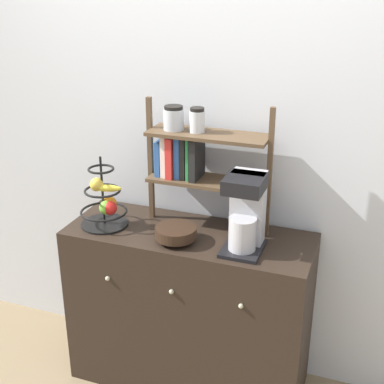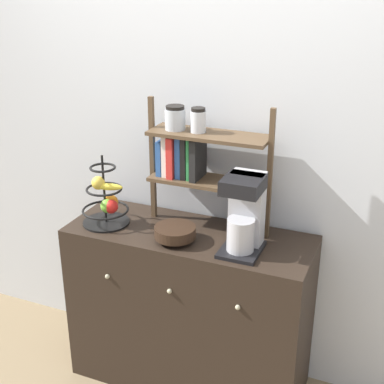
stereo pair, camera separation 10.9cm
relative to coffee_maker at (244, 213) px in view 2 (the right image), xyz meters
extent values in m
cube|color=silver|center=(-0.30, 0.33, 0.21)|extent=(7.00, 0.05, 2.60)
cube|color=black|center=(-0.30, 0.05, -0.64)|extent=(1.25, 0.47, 0.91)
sphere|color=#B2AD8C|center=(-0.65, -0.19, -0.39)|extent=(0.02, 0.02, 0.02)
sphere|color=#B2AD8C|center=(-0.30, -0.19, -0.39)|extent=(0.02, 0.02, 0.02)
sphere|color=#B2AD8C|center=(0.04, -0.19, -0.39)|extent=(0.02, 0.02, 0.02)
cube|color=black|center=(0.00, -0.02, -0.18)|extent=(0.18, 0.23, 0.02)
cube|color=#B7B7BC|center=(0.00, 0.04, 0.01)|extent=(0.16, 0.09, 0.36)
cylinder|color=#B7B7BC|center=(0.00, -0.04, -0.09)|extent=(0.13, 0.13, 0.16)
cube|color=black|center=(0.00, -0.04, 0.15)|extent=(0.17, 0.19, 0.07)
cylinder|color=black|center=(-0.75, -0.01, -0.18)|extent=(0.24, 0.24, 0.01)
cylinder|color=black|center=(-0.75, -0.01, 0.00)|extent=(0.01, 0.01, 0.36)
torus|color=black|center=(-0.75, -0.01, -0.11)|extent=(0.24, 0.24, 0.01)
torus|color=black|center=(-0.75, -0.01, 0.00)|extent=(0.19, 0.19, 0.01)
torus|color=black|center=(-0.75, -0.01, 0.12)|extent=(0.13, 0.13, 0.01)
sphere|color=red|center=(-0.70, -0.03, -0.08)|extent=(0.07, 0.07, 0.07)
sphere|color=#6BAD33|center=(-0.72, -0.03, -0.08)|extent=(0.07, 0.07, 0.07)
sphere|color=orange|center=(-0.73, 0.02, -0.07)|extent=(0.08, 0.08, 0.08)
ellipsoid|color=yellow|center=(-0.71, -0.02, 0.03)|extent=(0.15, 0.07, 0.04)
sphere|color=gold|center=(-0.77, -0.02, 0.04)|extent=(0.07, 0.07, 0.07)
cylinder|color=black|center=(-0.33, -0.05, -0.18)|extent=(0.11, 0.11, 0.02)
cylinder|color=black|center=(-0.33, -0.05, -0.14)|extent=(0.20, 0.20, 0.05)
cube|color=brown|center=(-0.55, 0.17, 0.14)|extent=(0.02, 0.02, 0.65)
cube|color=brown|center=(0.07, 0.17, 0.14)|extent=(0.02, 0.02, 0.65)
cube|color=brown|center=(-0.24, 0.17, 0.06)|extent=(0.60, 0.20, 0.02)
cube|color=brown|center=(-0.24, 0.17, 0.30)|extent=(0.60, 0.20, 0.02)
cube|color=#2D599E|center=(-0.49, 0.17, 0.16)|extent=(0.03, 0.13, 0.18)
cube|color=white|center=(-0.46, 0.17, 0.17)|extent=(0.03, 0.13, 0.21)
cube|color=red|center=(-0.43, 0.17, 0.17)|extent=(0.03, 0.16, 0.21)
cube|color=#2D599E|center=(-0.39, 0.17, 0.17)|extent=(0.03, 0.12, 0.21)
cube|color=black|center=(-0.36, 0.17, 0.17)|extent=(0.03, 0.13, 0.21)
cube|color=#2D8C47|center=(-0.33, 0.17, 0.17)|extent=(0.02, 0.12, 0.21)
cube|color=black|center=(-0.31, 0.17, 0.17)|extent=(0.03, 0.16, 0.21)
cylinder|color=silver|center=(-0.42, 0.17, 0.36)|extent=(0.10, 0.10, 0.10)
cylinder|color=black|center=(-0.42, 0.17, 0.42)|extent=(0.09, 0.09, 0.02)
cylinder|color=silver|center=(-0.30, 0.17, 0.36)|extent=(0.08, 0.08, 0.10)
cylinder|color=black|center=(-0.30, 0.17, 0.42)|extent=(0.07, 0.07, 0.02)
camera|label=1|loc=(0.54, -2.20, 1.03)|focal=50.00mm
camera|label=2|loc=(0.65, -2.16, 1.03)|focal=50.00mm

